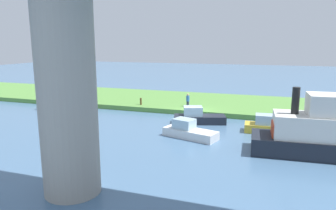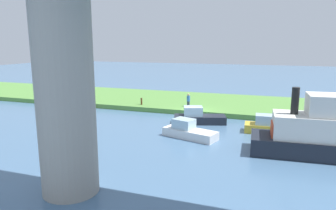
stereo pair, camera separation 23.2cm
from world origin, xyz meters
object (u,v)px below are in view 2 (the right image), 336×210
at_px(bridge_pylon, 65,93).
at_px(riverboat_paddlewheel, 188,131).
at_px(skiff_small, 271,127).
at_px(mooring_post, 141,101).
at_px(houseboat_blue, 198,117).
at_px(person_on_bank, 188,100).
at_px(motorboat_red, 61,104).
at_px(pontoon_yellow, 327,132).

bearing_deg(bridge_pylon, riverboat_paddlewheel, -106.06).
bearing_deg(skiff_small, mooring_post, -20.23).
xyz_separation_m(riverboat_paddlewheel, houseboat_blue, (0.36, -4.55, 0.05)).
bearing_deg(person_on_bank, skiff_small, 145.47).
height_order(mooring_post, motorboat_red, motorboat_red).
relative_size(bridge_pylon, person_on_bank, 7.15).
bearing_deg(mooring_post, bridge_pylon, 103.99).
height_order(bridge_pylon, riverboat_paddlewheel, bridge_pylon).
relative_size(person_on_bank, motorboat_red, 0.27).
distance_m(riverboat_paddlewheel, skiff_small, 6.95).
height_order(skiff_small, houseboat_blue, houseboat_blue).
distance_m(riverboat_paddlewheel, houseboat_blue, 4.56).
bearing_deg(skiff_small, riverboat_paddlewheel, 29.76).
bearing_deg(bridge_pylon, skiff_small, -122.88).
bearing_deg(mooring_post, motorboat_red, 20.28).
distance_m(bridge_pylon, mooring_post, 20.18).
bearing_deg(motorboat_red, mooring_post, -159.72).
bearing_deg(mooring_post, pontoon_yellow, 150.90).
bearing_deg(houseboat_blue, person_on_bank, -64.74).
height_order(riverboat_paddlewheel, skiff_small, skiff_small).
height_order(bridge_pylon, motorboat_red, bridge_pylon).
relative_size(bridge_pylon, mooring_post, 13.16).
bearing_deg(mooring_post, riverboat_paddlewheel, 132.46).
distance_m(pontoon_yellow, houseboat_blue, 11.40).
bearing_deg(skiff_small, motorboat_red, -5.19).
bearing_deg(pontoon_yellow, mooring_post, -29.10).
bearing_deg(bridge_pylon, person_on_bank, -91.12).
xyz_separation_m(bridge_pylon, houseboat_blue, (-2.70, -15.16, -4.41)).
distance_m(motorboat_red, houseboat_blue, 15.87).
xyz_separation_m(mooring_post, motorboat_red, (8.37, 3.09, -0.28)).
bearing_deg(pontoon_yellow, riverboat_paddlewheel, -6.52).
height_order(mooring_post, houseboat_blue, houseboat_blue).
bearing_deg(houseboat_blue, riverboat_paddlewheel, 94.49).
distance_m(mooring_post, houseboat_blue, 8.49).
bearing_deg(houseboat_blue, pontoon_yellow, 150.25).
relative_size(bridge_pylon, riverboat_paddlewheel, 2.19).
height_order(pontoon_yellow, motorboat_red, pontoon_yellow).
height_order(motorboat_red, houseboat_blue, motorboat_red).
height_order(riverboat_paddlewheel, motorboat_red, motorboat_red).
relative_size(bridge_pylon, skiff_small, 2.18).
distance_m(mooring_post, motorboat_red, 8.92).
xyz_separation_m(skiff_small, houseboat_blue, (6.39, -1.10, 0.03)).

